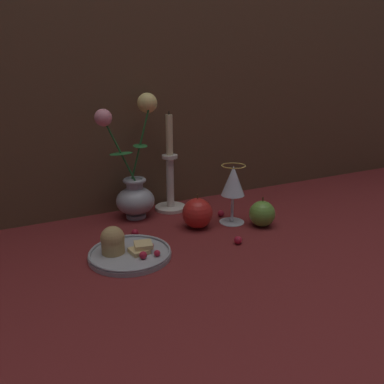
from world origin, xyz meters
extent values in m
plane|color=maroon|center=(0.00, 0.00, 0.00)|extent=(2.40, 2.40, 0.00)
cylinder|color=#A3A3A8|center=(-0.13, 0.16, 0.01)|extent=(0.06, 0.06, 0.01)
ellipsoid|color=#A3A3A8|center=(-0.13, 0.16, 0.05)|extent=(0.11, 0.11, 0.08)
cylinder|color=#A3A3A8|center=(-0.13, 0.16, 0.09)|extent=(0.05, 0.05, 0.03)
torus|color=#A3A3A8|center=(-0.13, 0.16, 0.11)|extent=(0.07, 0.07, 0.01)
cylinder|color=#23662D|center=(-0.17, 0.16, 0.20)|extent=(0.08, 0.01, 0.18)
ellipsoid|color=#23662D|center=(-0.17, 0.16, 0.19)|extent=(0.08, 0.06, 0.00)
sphere|color=pink|center=(-0.21, 0.15, 0.29)|extent=(0.05, 0.05, 0.05)
cylinder|color=#23662D|center=(-0.11, 0.17, 0.22)|extent=(0.06, 0.03, 0.21)
ellipsoid|color=#23662D|center=(-0.11, 0.17, 0.21)|extent=(0.05, 0.08, 0.00)
sphere|color=#EFD67A|center=(-0.08, 0.18, 0.32)|extent=(0.06, 0.06, 0.06)
cylinder|color=#A3A3A8|center=(-0.23, -0.07, 0.01)|extent=(0.19, 0.19, 0.01)
torus|color=#A3A3A8|center=(-0.23, -0.07, 0.01)|extent=(0.19, 0.19, 0.01)
cylinder|color=tan|center=(-0.26, -0.05, 0.03)|extent=(0.05, 0.05, 0.04)
sphere|color=tan|center=(-0.26, -0.05, 0.05)|extent=(0.05, 0.05, 0.05)
cube|color=#DBBC7A|center=(-0.21, -0.08, 0.01)|extent=(0.04, 0.04, 0.01)
cube|color=#DBBC7A|center=(-0.20, -0.08, 0.03)|extent=(0.05, 0.05, 0.01)
sphere|color=#AD192D|center=(-0.21, -0.11, 0.02)|extent=(0.02, 0.02, 0.02)
sphere|color=#AD192D|center=(-0.18, -0.11, 0.02)|extent=(0.01, 0.01, 0.01)
sphere|color=#AD192D|center=(-0.18, -0.07, 0.02)|extent=(0.02, 0.02, 0.02)
cylinder|color=silver|center=(0.09, 0.00, 0.00)|extent=(0.07, 0.07, 0.00)
cylinder|color=silver|center=(0.09, 0.00, 0.04)|extent=(0.01, 0.01, 0.08)
cone|color=silver|center=(0.09, 0.00, 0.12)|extent=(0.06, 0.06, 0.08)
cone|color=#E5CC66|center=(0.09, 0.00, 0.11)|extent=(0.06, 0.06, 0.06)
torus|color=gold|center=(0.09, 0.00, 0.16)|extent=(0.07, 0.07, 0.00)
cylinder|color=silver|center=(-0.02, 0.18, 0.01)|extent=(0.09, 0.09, 0.01)
cylinder|color=silver|center=(-0.02, 0.18, 0.09)|extent=(0.02, 0.02, 0.15)
cylinder|color=silver|center=(-0.02, 0.18, 0.17)|extent=(0.05, 0.05, 0.01)
cylinder|color=beige|center=(-0.02, 0.18, 0.23)|extent=(0.02, 0.02, 0.12)
cylinder|color=black|center=(-0.02, 0.18, 0.29)|extent=(0.00, 0.00, 0.01)
sphere|color=#669938|center=(0.15, -0.06, 0.04)|extent=(0.07, 0.07, 0.07)
cylinder|color=#4C3319|center=(0.15, -0.06, 0.08)|extent=(0.00, 0.00, 0.01)
sphere|color=red|center=(-0.01, 0.01, 0.04)|extent=(0.08, 0.08, 0.08)
cylinder|color=#4C3319|center=(-0.01, 0.01, 0.09)|extent=(0.00, 0.00, 0.01)
sphere|color=#AD192D|center=(-0.18, 0.04, 0.01)|extent=(0.02, 0.02, 0.02)
sphere|color=#AD192D|center=(0.09, 0.05, 0.01)|extent=(0.02, 0.02, 0.02)
sphere|color=#AD192D|center=(0.03, -0.13, 0.01)|extent=(0.02, 0.02, 0.02)
camera|label=1|loc=(-0.46, -0.82, 0.39)|focal=35.00mm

